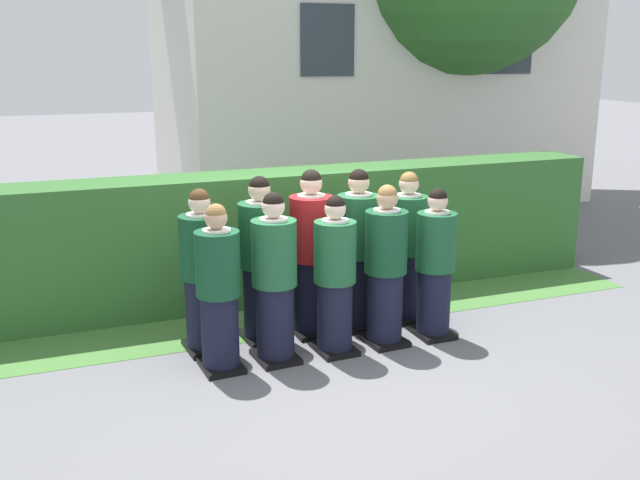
{
  "coord_description": "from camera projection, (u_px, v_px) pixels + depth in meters",
  "views": [
    {
      "loc": [
        -2.49,
        -6.03,
        2.81
      ],
      "look_at": [
        0.0,
        0.27,
        1.05
      ],
      "focal_mm": 40.73,
      "sensor_mm": 36.0,
      "label": 1
    }
  ],
  "objects": [
    {
      "name": "student_front_row_1",
      "position": [
        275.0,
        282.0,
        6.65
      ],
      "size": [
        0.42,
        0.48,
        1.6
      ],
      "color": "black",
      "rests_on": "ground"
    },
    {
      "name": "student_front_row_4",
      "position": [
        435.0,
        267.0,
        7.25
      ],
      "size": [
        0.4,
        0.44,
        1.53
      ],
      "color": "black",
      "rests_on": "ground"
    },
    {
      "name": "lawn_strip",
      "position": [
        297.0,
        318.0,
        7.88
      ],
      "size": [
        8.25,
        0.9,
        0.01
      ],
      "primitive_type": "cube",
      "color": "#477A38",
      "rests_on": "ground"
    },
    {
      "name": "student_rear_row_1",
      "position": [
        261.0,
        263.0,
        7.14
      ],
      "size": [
        0.43,
        0.54,
        1.66
      ],
      "color": "black",
      "rests_on": "ground"
    },
    {
      "name": "hedge",
      "position": [
        273.0,
        236.0,
        8.41
      ],
      "size": [
        8.25,
        0.7,
        1.49
      ],
      "color": "#33662D",
      "rests_on": "ground"
    },
    {
      "name": "student_rear_row_0",
      "position": [
        202.0,
        275.0,
        6.89
      ],
      "size": [
        0.41,
        0.52,
        1.59
      ],
      "color": "black",
      "rests_on": "ground"
    },
    {
      "name": "ground_plane",
      "position": [
        330.0,
        351.0,
        7.02
      ],
      "size": [
        60.0,
        60.0,
        0.0
      ],
      "primitive_type": "plane",
      "color": "slate"
    },
    {
      "name": "student_front_row_0",
      "position": [
        219.0,
        293.0,
        6.46
      ],
      "size": [
        0.4,
        0.46,
        1.54
      ],
      "color": "black",
      "rests_on": "ground"
    },
    {
      "name": "student_front_row_2",
      "position": [
        335.0,
        279.0,
        6.84
      ],
      "size": [
        0.4,
        0.49,
        1.54
      ],
      "color": "black",
      "rests_on": "ground"
    },
    {
      "name": "student_front_row_3",
      "position": [
        386.0,
        269.0,
        7.05
      ],
      "size": [
        0.41,
        0.51,
        1.6
      ],
      "color": "black",
      "rests_on": "ground"
    },
    {
      "name": "student_rear_row_4",
      "position": [
        407.0,
        250.0,
        7.71
      ],
      "size": [
        0.42,
        0.51,
        1.61
      ],
      "color": "black",
      "rests_on": "ground"
    },
    {
      "name": "school_building_main",
      "position": [
        369.0,
        6.0,
        13.73
      ],
      "size": [
        8.08,
        4.51,
        7.11
      ],
      "color": "silver",
      "rests_on": "ground"
    },
    {
      "name": "student_in_red_blazer",
      "position": [
        311.0,
        257.0,
        7.3
      ],
      "size": [
        0.44,
        0.49,
        1.7
      ],
      "color": "black",
      "rests_on": "ground"
    },
    {
      "name": "student_rear_row_3",
      "position": [
        358.0,
        253.0,
        7.47
      ],
      "size": [
        0.44,
        0.5,
        1.68
      ],
      "color": "black",
      "rests_on": "ground"
    }
  ]
}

